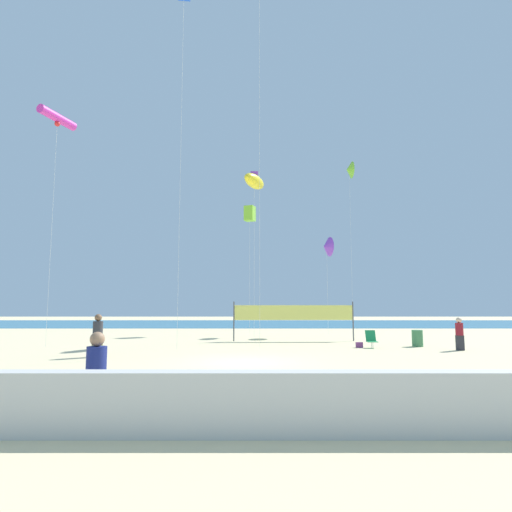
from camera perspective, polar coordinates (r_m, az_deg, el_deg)
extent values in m
plane|color=beige|center=(17.13, -1.40, -13.95)|extent=(120.00, 120.00, 0.00)
cube|color=teal|center=(50.12, -0.46, -8.93)|extent=(120.00, 20.00, 0.01)
cube|color=beige|center=(7.88, -3.14, -18.94)|extent=(28.00, 0.44, 1.10)
cube|color=#EA7260|center=(9.42, -20.53, -17.44)|extent=(0.37, 0.22, 0.78)
cylinder|color=navy|center=(9.31, -20.36, -13.14)|extent=(0.39, 0.39, 0.64)
sphere|color=#997051|center=(9.26, -20.25, -10.28)|extent=(0.29, 0.29, 0.29)
cube|color=#99B28C|center=(9.32, -17.43, -18.83)|extent=(0.20, 0.12, 0.41)
cylinder|color=#19727A|center=(9.25, -17.35, -16.56)|extent=(0.21, 0.21, 0.34)
sphere|color=beige|center=(9.20, -17.30, -15.05)|extent=(0.15, 0.15, 0.15)
cube|color=#2D2D33|center=(23.68, 25.41, -10.34)|extent=(0.35, 0.21, 0.73)
cylinder|color=maroon|center=(23.63, 25.33, -8.73)|extent=(0.37, 0.37, 0.60)
sphere|color=beige|center=(23.62, 25.28, -7.68)|extent=(0.27, 0.27, 0.27)
cube|color=olive|center=(20.06, -20.27, -11.25)|extent=(0.40, 0.24, 0.83)
cylinder|color=#2D2D33|center=(20.01, -20.19, -9.09)|extent=(0.42, 0.42, 0.69)
sphere|color=brown|center=(19.99, -20.13, -7.67)|extent=(0.31, 0.31, 0.31)
cube|color=#1E8C4C|center=(23.40, 15.14, -10.90)|extent=(0.52, 0.48, 0.03)
cube|color=#1E8C4C|center=(23.65, 14.93, -10.17)|extent=(0.52, 0.23, 0.57)
cylinder|color=silver|center=(23.27, 15.24, -11.32)|extent=(0.03, 0.03, 0.32)
cylinder|color=silver|center=(23.55, 15.06, -11.26)|extent=(0.03, 0.03, 0.32)
cylinder|color=#3F7F4C|center=(24.91, 20.60, -10.16)|extent=(0.57, 0.57, 0.87)
cylinder|color=#4C4C51|center=(26.61, -2.93, -8.63)|extent=(0.08, 0.08, 2.40)
cylinder|color=#4C4C51|center=(27.46, 12.75, -8.41)|extent=(0.08, 0.08, 2.40)
cube|color=#EAE566|center=(26.77, 5.02, -7.47)|extent=(7.34, 0.24, 0.90)
cube|color=#7A3872|center=(23.42, 13.53, -11.38)|extent=(0.35, 0.18, 0.28)
cylinder|color=silver|center=(23.70, -9.93, 12.46)|extent=(0.01, 0.01, 19.74)
cylinder|color=silver|center=(26.83, -0.23, -0.48)|extent=(0.01, 0.01, 10.01)
ellipsoid|color=yellow|center=(27.79, -0.22, 9.84)|extent=(1.74, 2.56, 0.88)
cube|color=purple|center=(27.90, -0.22, 10.56)|extent=(0.48, 0.06, 0.60)
cylinder|color=silver|center=(34.36, -0.83, -2.16)|extent=(0.01, 0.01, 9.54)
cube|color=#8CD833|center=(35.03, -0.82, 5.64)|extent=(0.98, 0.98, 1.21)
cylinder|color=silver|center=(36.83, 12.50, 0.90)|extent=(0.01, 0.01, 13.63)
cone|color=#8CD833|center=(38.27, 12.26, 11.08)|extent=(0.58, 1.49, 1.45)
cylinder|color=silver|center=(23.47, 0.49, 14.62)|extent=(0.01, 0.01, 21.33)
cylinder|color=silver|center=(25.92, -25.41, 3.24)|extent=(0.01, 0.01, 12.61)
cylinder|color=#D833A5|center=(27.61, -24.76, 16.26)|extent=(1.24, 2.57, 0.50)
sphere|color=red|center=(27.49, -24.80, 15.59)|extent=(0.30, 0.30, 0.30)
cylinder|color=silver|center=(31.82, 9.46, -4.53)|extent=(0.01, 0.01, 6.45)
cone|color=purple|center=(32.08, 9.35, 1.23)|extent=(0.85, 1.53, 1.45)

